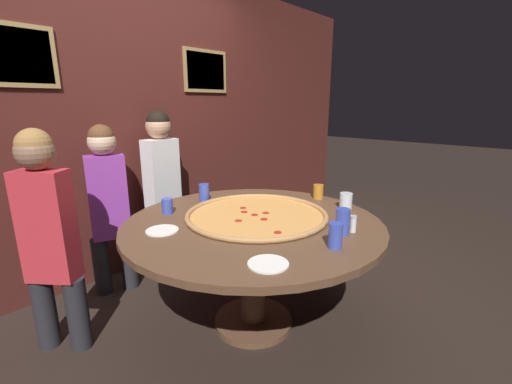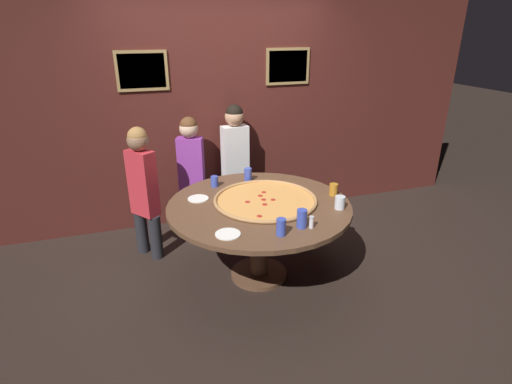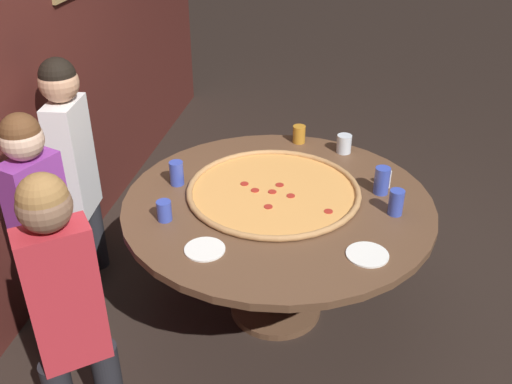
{
  "view_description": "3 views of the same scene",
  "coord_description": "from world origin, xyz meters",
  "px_view_note": "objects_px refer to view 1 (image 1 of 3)",
  "views": [
    {
      "loc": [
        -1.49,
        -1.37,
        1.46
      ],
      "look_at": [
        -0.02,
        -0.04,
        0.94
      ],
      "focal_mm": 24.0,
      "sensor_mm": 36.0,
      "label": 1
    },
    {
      "loc": [
        -1.02,
        -3.0,
        2.17
      ],
      "look_at": [
        -0.05,
        -0.06,
        0.88
      ],
      "focal_mm": 28.0,
      "sensor_mm": 36.0,
      "label": 2
    },
    {
      "loc": [
        -2.49,
        -0.32,
        2.27
      ],
      "look_at": [
        -0.06,
        0.11,
        0.81
      ],
      "focal_mm": 40.0,
      "sensor_mm": 36.0,
      "label": 3
    }
  ],
  "objects_px": {
    "drink_cup_near_right": "(346,201)",
    "drink_cup_far_right": "(318,192)",
    "white_plate_right_side": "(162,230)",
    "diner_centre_back": "(48,231)",
    "giant_pizza": "(257,215)",
    "drink_cup_beside_pizza": "(342,221)",
    "drink_cup_near_left": "(335,236)",
    "drink_cup_by_shaker": "(204,193)",
    "diner_far_right": "(162,181)",
    "drink_cup_front_edge": "(167,206)",
    "diner_side_right": "(108,201)",
    "dining_table": "(253,239)",
    "condiment_shaker": "(353,224)",
    "white_plate_near_front": "(268,264)"
  },
  "relations": [
    {
      "from": "dining_table",
      "to": "white_plate_near_front",
      "type": "xyz_separation_m",
      "value": [
        -0.4,
        -0.46,
        0.13
      ]
    },
    {
      "from": "white_plate_near_front",
      "to": "diner_far_right",
      "type": "relative_size",
      "value": 0.14
    },
    {
      "from": "dining_table",
      "to": "drink_cup_near_left",
      "type": "distance_m",
      "value": 0.62
    },
    {
      "from": "diner_side_right",
      "to": "drink_cup_far_right",
      "type": "bearing_deg",
      "value": 154.5
    },
    {
      "from": "dining_table",
      "to": "drink_cup_far_right",
      "type": "height_order",
      "value": "drink_cup_far_right"
    },
    {
      "from": "drink_cup_by_shaker",
      "to": "drink_cup_beside_pizza",
      "type": "relative_size",
      "value": 0.9
    },
    {
      "from": "drink_cup_near_left",
      "to": "diner_centre_back",
      "type": "height_order",
      "value": "diner_centre_back"
    },
    {
      "from": "condiment_shaker",
      "to": "white_plate_near_front",
      "type": "bearing_deg",
      "value": 171.32
    },
    {
      "from": "dining_table",
      "to": "drink_cup_by_shaker",
      "type": "xyz_separation_m",
      "value": [
        0.07,
        0.56,
        0.19
      ]
    },
    {
      "from": "white_plate_right_side",
      "to": "drink_cup_far_right",
      "type": "bearing_deg",
      "value": -13.83
    },
    {
      "from": "white_plate_right_side",
      "to": "drink_cup_near_right",
      "type": "bearing_deg",
      "value": -27.48
    },
    {
      "from": "drink_cup_front_edge",
      "to": "diner_far_right",
      "type": "bearing_deg",
      "value": 59.37
    },
    {
      "from": "drink_cup_near_right",
      "to": "drink_cup_far_right",
      "type": "height_order",
      "value": "drink_cup_near_right"
    },
    {
      "from": "drink_cup_by_shaker",
      "to": "drink_cup_front_edge",
      "type": "relative_size",
      "value": 1.28
    },
    {
      "from": "condiment_shaker",
      "to": "diner_side_right",
      "type": "bearing_deg",
      "value": 111.08
    },
    {
      "from": "diner_side_right",
      "to": "dining_table",
      "type": "bearing_deg",
      "value": 130.17
    },
    {
      "from": "drink_cup_near_left",
      "to": "drink_cup_near_right",
      "type": "xyz_separation_m",
      "value": [
        0.64,
        0.28,
        -0.01
      ]
    },
    {
      "from": "drink_cup_by_shaker",
      "to": "drink_cup_far_right",
      "type": "bearing_deg",
      "value": -42.93
    },
    {
      "from": "giant_pizza",
      "to": "drink_cup_by_shaker",
      "type": "distance_m",
      "value": 0.53
    },
    {
      "from": "dining_table",
      "to": "drink_cup_by_shaker",
      "type": "bearing_deg",
      "value": 82.57
    },
    {
      "from": "drink_cup_near_left",
      "to": "drink_cup_far_right",
      "type": "height_order",
      "value": "drink_cup_near_left"
    },
    {
      "from": "dining_table",
      "to": "drink_cup_beside_pizza",
      "type": "distance_m",
      "value": 0.58
    },
    {
      "from": "white_plate_right_side",
      "to": "diner_centre_back",
      "type": "height_order",
      "value": "diner_centre_back"
    },
    {
      "from": "drink_cup_by_shaker",
      "to": "diner_far_right",
      "type": "height_order",
      "value": "diner_far_right"
    },
    {
      "from": "diner_centre_back",
      "to": "diner_side_right",
      "type": "bearing_deg",
      "value": -90.97
    },
    {
      "from": "drink_cup_beside_pizza",
      "to": "diner_centre_back",
      "type": "height_order",
      "value": "diner_centre_back"
    },
    {
      "from": "diner_centre_back",
      "to": "dining_table",
      "type": "bearing_deg",
      "value": -164.68
    },
    {
      "from": "dining_table",
      "to": "condiment_shaker",
      "type": "relative_size",
      "value": 16.52
    },
    {
      "from": "drink_cup_beside_pizza",
      "to": "drink_cup_front_edge",
      "type": "bearing_deg",
      "value": 113.24
    },
    {
      "from": "white_plate_right_side",
      "to": "white_plate_near_front",
      "type": "height_order",
      "value": "same"
    },
    {
      "from": "drink_cup_near_right",
      "to": "condiment_shaker",
      "type": "relative_size",
      "value": 1.13
    },
    {
      "from": "giant_pizza",
      "to": "drink_cup_beside_pizza",
      "type": "distance_m",
      "value": 0.57
    },
    {
      "from": "giant_pizza",
      "to": "drink_cup_far_right",
      "type": "relative_size",
      "value": 8.52
    },
    {
      "from": "white_plate_near_front",
      "to": "dining_table",
      "type": "bearing_deg",
      "value": 48.92
    },
    {
      "from": "drink_cup_beside_pizza",
      "to": "white_plate_near_front",
      "type": "distance_m",
      "value": 0.57
    },
    {
      "from": "giant_pizza",
      "to": "condiment_shaker",
      "type": "bearing_deg",
      "value": -74.31
    },
    {
      "from": "drink_cup_far_right",
      "to": "drink_cup_front_edge",
      "type": "bearing_deg",
      "value": 150.95
    },
    {
      "from": "drink_cup_near_left",
      "to": "diner_centre_back",
      "type": "bearing_deg",
      "value": 124.9
    },
    {
      "from": "diner_far_right",
      "to": "diner_side_right",
      "type": "xyz_separation_m",
      "value": [
        -0.51,
        -0.07,
        -0.05
      ]
    },
    {
      "from": "drink_cup_front_edge",
      "to": "condiment_shaker",
      "type": "xyz_separation_m",
      "value": [
        0.51,
        -1.07,
        -0.0
      ]
    },
    {
      "from": "diner_side_right",
      "to": "drink_cup_near_left",
      "type": "bearing_deg",
      "value": 122.62
    },
    {
      "from": "drink_cup_near_left",
      "to": "drink_cup_front_edge",
      "type": "xyz_separation_m",
      "value": [
        -0.25,
        1.11,
        -0.01
      ]
    },
    {
      "from": "drink_cup_far_right",
      "to": "diner_centre_back",
      "type": "height_order",
      "value": "diner_centre_back"
    },
    {
      "from": "giant_pizza",
      "to": "white_plate_near_front",
      "type": "distance_m",
      "value": 0.68
    },
    {
      "from": "drink_cup_near_right",
      "to": "white_plate_right_side",
      "type": "xyz_separation_m",
      "value": [
        -1.1,
        0.57,
        -0.05
      ]
    },
    {
      "from": "drink_cup_beside_pizza",
      "to": "drink_cup_near_right",
      "type": "bearing_deg",
      "value": 25.42
    },
    {
      "from": "drink_cup_by_shaker",
      "to": "diner_side_right",
      "type": "bearing_deg",
      "value": 131.24
    },
    {
      "from": "drink_cup_front_edge",
      "to": "drink_cup_far_right",
      "type": "distance_m",
      "value": 1.13
    },
    {
      "from": "giant_pizza",
      "to": "drink_cup_by_shaker",
      "type": "bearing_deg",
      "value": 89.68
    },
    {
      "from": "white_plate_right_side",
      "to": "condiment_shaker",
      "type": "distance_m",
      "value": 1.09
    }
  ]
}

